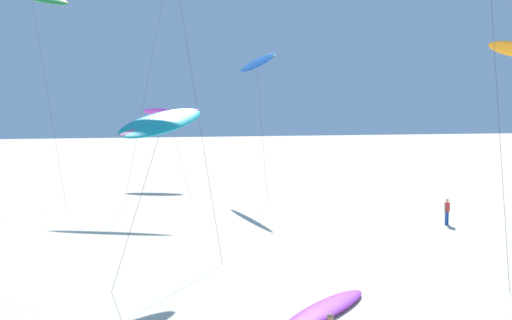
% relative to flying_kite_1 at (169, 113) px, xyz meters
% --- Properties ---
extents(flying_kite_1, '(5.22, 11.11, 7.79)m').
position_rel_flying_kite_1_xyz_m(flying_kite_1, '(0.00, 0.00, 0.00)').
color(flying_kite_1, purple).
rests_on(flying_kite_1, ground).
extents(flying_kite_4, '(1.98, 8.58, 12.25)m').
position_rel_flying_kite_1_xyz_m(flying_kite_4, '(6.59, -9.39, 4.30)').
color(flying_kite_4, blue).
rests_on(flying_kite_4, ground).
extents(flying_kite_5, '(4.96, 5.03, 7.81)m').
position_rel_flying_kite_1_xyz_m(flying_kite_5, '(-3.37, -31.76, -0.18)').
color(flying_kite_5, '#19B2B7').
rests_on(flying_kite_5, ground).
extents(grounded_kite_1, '(4.94, 4.40, 0.26)m').
position_rel_flying_kite_1_xyz_m(grounded_kite_1, '(1.86, -38.40, -6.89)').
color(grounded_kite_1, purple).
rests_on(grounded_kite_1, ground).
extents(person_foreground_walker, '(0.49, 0.28, 1.69)m').
position_rel_flying_kite_1_xyz_m(person_foreground_walker, '(15.25, -25.06, -6.09)').
color(person_foreground_walker, '#284CA3').
rests_on(person_foreground_walker, ground).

